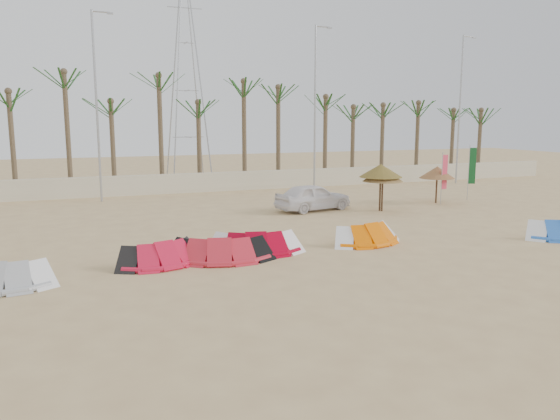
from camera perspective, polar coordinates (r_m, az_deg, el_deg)
name	(u,v)px	position (r m, az deg, el deg)	size (l,w,h in m)	color
ground	(352,283)	(16.70, 7.57, -7.59)	(120.00, 120.00, 0.00)	tan
boundary_wall	(193,183)	(37.02, -9.05, 2.82)	(60.00, 0.30, 1.30)	beige
palm_line	(196,96)	(38.42, -8.78, 11.72)	(52.00, 4.00, 7.70)	brown
lamp_b	(97,103)	(34.01, -18.57, 10.51)	(1.25, 0.14, 11.00)	#A5A8AD
lamp_c	(316,106)	(37.46, 3.73, 10.84)	(1.25, 0.14, 11.00)	#A5A8AD
lamp_d	(460,107)	(43.90, 18.31, 10.19)	(1.25, 0.14, 11.00)	#A5A8AD
pylon	(189,182)	(43.14, -9.44, 2.87)	(3.00, 3.00, 14.00)	#A5A8AD
kite_red_left	(161,252)	(19.09, -12.36, -4.26)	(3.38, 2.22, 0.90)	red
kite_red_mid	(217,247)	(19.43, -6.55, -3.84)	(3.91, 2.38, 0.90)	red
kite_red_right	(253,241)	(20.29, -2.88, -3.22)	(3.69, 2.20, 0.90)	#A20018
kite_orange	(365,232)	(22.06, 8.84, -2.29)	(3.35, 2.06, 0.90)	#FF6A00
kite_blue	(558,227)	(25.60, 27.07, -1.60)	(3.51, 1.90, 0.90)	blue
parasol_left	(383,175)	(29.48, 10.69, 3.62)	(2.16, 2.16, 2.30)	#4C331E
parasol_mid	(381,171)	(29.56, 10.48, 4.06)	(2.31, 2.31, 2.52)	#4C331E
parasol_right	(437,172)	(33.14, 16.11, 3.80)	(2.06, 2.06, 2.16)	#4C331E
flag_pink	(444,174)	(32.66, 16.80, 3.67)	(0.45, 0.09, 3.03)	#A5A8AD
flag_green	(471,167)	(35.11, 19.34, 4.23)	(0.44, 0.15, 3.35)	#A5A8AD
car	(313,197)	(29.45, 3.47, 1.37)	(1.71, 4.26, 1.45)	white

